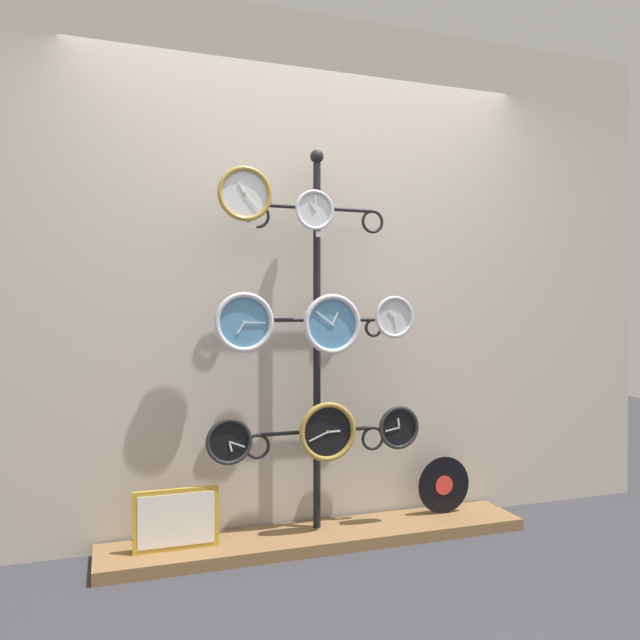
{
  "coord_description": "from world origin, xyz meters",
  "views": [
    {
      "loc": [
        -1.03,
        -2.66,
        1.17
      ],
      "look_at": [
        0.0,
        0.36,
        1.14
      ],
      "focal_mm": 35.0,
      "sensor_mm": 36.0,
      "label": 1
    }
  ],
  "objects_px": {
    "clock_bottom_left": "(229,441)",
    "clock_bottom_center": "(327,432)",
    "display_stand": "(317,406)",
    "clock_top_left": "(245,194)",
    "clock_middle_right": "(394,317)",
    "vinyl_record": "(444,485)",
    "picture_frame": "(176,519)",
    "clock_top_center": "(314,210)",
    "clock_middle_center": "(332,324)",
    "clock_bottom_right": "(398,427)",
    "clock_middle_left": "(244,322)"
  },
  "relations": [
    {
      "from": "clock_bottom_left",
      "to": "clock_bottom_center",
      "type": "xyz_separation_m",
      "value": [
        0.5,
        -0.01,
        0.02
      ]
    },
    {
      "from": "display_stand",
      "to": "clock_top_left",
      "type": "xyz_separation_m",
      "value": [
        -0.4,
        -0.1,
        1.06
      ]
    },
    {
      "from": "display_stand",
      "to": "clock_top_left",
      "type": "height_order",
      "value": "display_stand"
    },
    {
      "from": "clock_middle_right",
      "to": "vinyl_record",
      "type": "distance_m",
      "value": 1.0
    },
    {
      "from": "clock_top_left",
      "to": "picture_frame",
      "type": "bearing_deg",
      "value": 177.85
    },
    {
      "from": "clock_top_left",
      "to": "picture_frame",
      "type": "xyz_separation_m",
      "value": [
        -0.33,
        0.01,
        -1.55
      ]
    },
    {
      "from": "display_stand",
      "to": "clock_middle_right",
      "type": "relative_size",
      "value": 9.07
    },
    {
      "from": "clock_top_center",
      "to": "clock_bottom_center",
      "type": "distance_m",
      "value": 1.11
    },
    {
      "from": "clock_top_center",
      "to": "clock_bottom_center",
      "type": "relative_size",
      "value": 0.68
    },
    {
      "from": "display_stand",
      "to": "clock_top_center",
      "type": "height_order",
      "value": "display_stand"
    },
    {
      "from": "clock_bottom_center",
      "to": "clock_middle_right",
      "type": "bearing_deg",
      "value": 4.12
    },
    {
      "from": "clock_top_left",
      "to": "clock_middle_center",
      "type": "xyz_separation_m",
      "value": [
        0.44,
        -0.01,
        -0.63
      ]
    },
    {
      "from": "clock_bottom_right",
      "to": "vinyl_record",
      "type": "height_order",
      "value": "clock_bottom_right"
    },
    {
      "from": "clock_bottom_center",
      "to": "clock_middle_left",
      "type": "bearing_deg",
      "value": 177.84
    },
    {
      "from": "clock_middle_right",
      "to": "clock_bottom_right",
      "type": "distance_m",
      "value": 0.58
    },
    {
      "from": "vinyl_record",
      "to": "clock_middle_center",
      "type": "bearing_deg",
      "value": -172.23
    },
    {
      "from": "clock_bottom_left",
      "to": "picture_frame",
      "type": "distance_m",
      "value": 0.43
    },
    {
      "from": "clock_top_center",
      "to": "clock_bottom_left",
      "type": "xyz_separation_m",
      "value": [
        -0.43,
        0.0,
        -1.13
      ]
    },
    {
      "from": "clock_top_left",
      "to": "clock_bottom_left",
      "type": "xyz_separation_m",
      "value": [
        -0.08,
        -0.01,
        -1.19
      ]
    },
    {
      "from": "clock_middle_center",
      "to": "vinyl_record",
      "type": "relative_size",
      "value": 0.97
    },
    {
      "from": "clock_middle_right",
      "to": "clock_bottom_right",
      "type": "relative_size",
      "value": 0.97
    },
    {
      "from": "clock_middle_center",
      "to": "clock_bottom_left",
      "type": "height_order",
      "value": "clock_middle_center"
    },
    {
      "from": "clock_middle_right",
      "to": "clock_bottom_right",
      "type": "bearing_deg",
      "value": -16.09
    },
    {
      "from": "clock_top_left",
      "to": "clock_top_center",
      "type": "xyz_separation_m",
      "value": [
        0.35,
        -0.01,
        -0.06
      ]
    },
    {
      "from": "vinyl_record",
      "to": "clock_bottom_center",
      "type": "bearing_deg",
      "value": -171.92
    },
    {
      "from": "clock_middle_left",
      "to": "clock_bottom_right",
      "type": "distance_m",
      "value": 1.0
    },
    {
      "from": "clock_bottom_left",
      "to": "clock_bottom_center",
      "type": "bearing_deg",
      "value": -1.65
    },
    {
      "from": "display_stand",
      "to": "clock_bottom_center",
      "type": "xyz_separation_m",
      "value": [
        0.02,
        -0.12,
        -0.11
      ]
    },
    {
      "from": "clock_top_left",
      "to": "clock_middle_right",
      "type": "relative_size",
      "value": 1.21
    },
    {
      "from": "clock_middle_right",
      "to": "clock_middle_left",
      "type": "bearing_deg",
      "value": -179.17
    },
    {
      "from": "clock_bottom_center",
      "to": "vinyl_record",
      "type": "height_order",
      "value": "clock_bottom_center"
    },
    {
      "from": "clock_top_center",
      "to": "clock_bottom_right",
      "type": "height_order",
      "value": "clock_top_center"
    },
    {
      "from": "clock_top_center",
      "to": "clock_bottom_right",
      "type": "relative_size",
      "value": 0.89
    },
    {
      "from": "clock_middle_center",
      "to": "vinyl_record",
      "type": "height_order",
      "value": "clock_middle_center"
    },
    {
      "from": "clock_middle_left",
      "to": "vinyl_record",
      "type": "bearing_deg",
      "value": 4.34
    },
    {
      "from": "clock_middle_left",
      "to": "picture_frame",
      "type": "relative_size",
      "value": 0.74
    },
    {
      "from": "clock_middle_center",
      "to": "clock_bottom_right",
      "type": "height_order",
      "value": "clock_middle_center"
    },
    {
      "from": "clock_top_left",
      "to": "clock_bottom_left",
      "type": "bearing_deg",
      "value": -175.14
    },
    {
      "from": "clock_middle_right",
      "to": "vinyl_record",
      "type": "xyz_separation_m",
      "value": [
        0.34,
        0.08,
        -0.94
      ]
    },
    {
      "from": "clock_bottom_right",
      "to": "clock_middle_center",
      "type": "bearing_deg",
      "value": -178.03
    },
    {
      "from": "clock_middle_center",
      "to": "clock_bottom_right",
      "type": "xyz_separation_m",
      "value": [
        0.38,
        0.01,
        -0.55
      ]
    },
    {
      "from": "clock_bottom_right",
      "to": "clock_bottom_left",
      "type": "bearing_deg",
      "value": -179.6
    },
    {
      "from": "clock_bottom_center",
      "to": "clock_bottom_right",
      "type": "relative_size",
      "value": 1.32
    },
    {
      "from": "clock_top_center",
      "to": "clock_bottom_right",
      "type": "bearing_deg",
      "value": 0.96
    },
    {
      "from": "clock_bottom_right",
      "to": "vinyl_record",
      "type": "distance_m",
      "value": 0.49
    },
    {
      "from": "display_stand",
      "to": "picture_frame",
      "type": "height_order",
      "value": "display_stand"
    },
    {
      "from": "clock_top_center",
      "to": "vinyl_record",
      "type": "height_order",
      "value": "clock_top_center"
    },
    {
      "from": "display_stand",
      "to": "clock_bottom_left",
      "type": "bearing_deg",
      "value": -167.95
    },
    {
      "from": "clock_top_center",
      "to": "vinyl_record",
      "type": "distance_m",
      "value": 1.67
    },
    {
      "from": "clock_bottom_center",
      "to": "picture_frame",
      "type": "bearing_deg",
      "value": 177.43
    }
  ]
}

